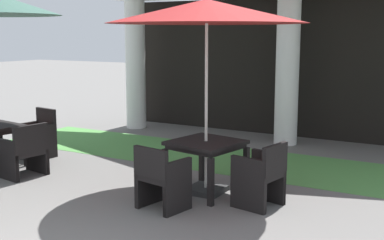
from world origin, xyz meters
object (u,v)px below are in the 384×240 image
patio_chair_near_foreground_east (23,152)px  patio_table_mid_left (206,148)px  patio_chair_near_foreground_north (38,136)px  patio_umbrella_mid_left (207,13)px  patio_chair_mid_left_south (161,178)px  patio_chair_mid_left_east (261,176)px

patio_chair_near_foreground_east → patio_table_mid_left: 3.00m
patio_chair_near_foreground_north → patio_umbrella_mid_left: (3.67, -0.35, 2.12)m
patio_chair_near_foreground_north → patio_chair_near_foreground_east: patio_chair_near_foreground_north is taller
patio_chair_near_foreground_east → patio_chair_mid_left_south: size_ratio=1.01×
patio_chair_near_foreground_north → patio_table_mid_left: patio_chair_near_foreground_north is taller
patio_chair_mid_left_east → patio_chair_near_foreground_north: bearing=94.2°
patio_chair_mid_left_south → patio_chair_near_foreground_east: bearing=-173.8°
patio_chair_near_foreground_east → patio_table_mid_left: size_ratio=0.82×
patio_table_mid_left → patio_chair_near_foreground_east: bearing=-166.7°
patio_chair_near_foreground_north → patio_umbrella_mid_left: patio_umbrella_mid_left is taller
patio_chair_near_foreground_north → patio_chair_mid_left_east: bearing=-178.0°
patio_chair_near_foreground_east → patio_chair_mid_left_east: 3.84m
patio_chair_near_foreground_east → patio_chair_mid_left_south: (2.74, -0.21, 0.02)m
patio_chair_mid_left_south → patio_chair_mid_left_east: patio_chair_mid_left_east is taller
patio_chair_mid_left_east → patio_chair_mid_left_south: bearing=135.0°
patio_chair_near_foreground_north → patio_chair_mid_left_south: size_ratio=1.05×
patio_chair_near_foreground_north → patio_chair_mid_left_south: patio_chair_near_foreground_north is taller
patio_umbrella_mid_left → patio_chair_mid_left_east: (0.90, -0.17, -2.10)m
patio_umbrella_mid_left → patio_chair_mid_left_east: 2.29m
patio_umbrella_mid_left → patio_chair_mid_left_south: bearing=-100.7°
patio_table_mid_left → patio_chair_near_foreground_north: bearing=174.6°
patio_chair_mid_left_south → patio_chair_mid_left_east: 1.29m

